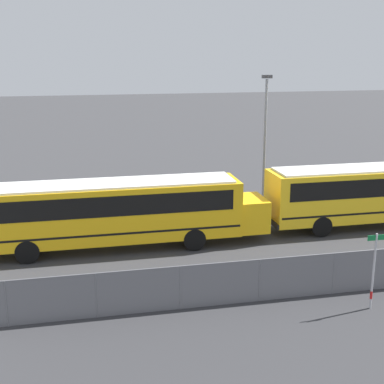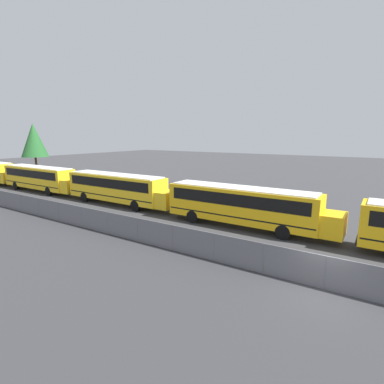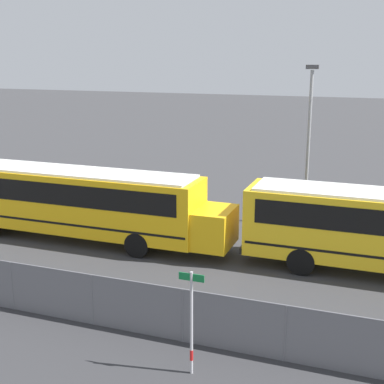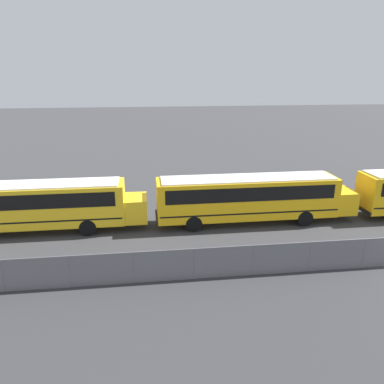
# 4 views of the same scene
# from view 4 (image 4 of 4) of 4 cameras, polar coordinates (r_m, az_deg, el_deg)

# --- Properties ---
(school_bus_2) EXTENTS (14.04, 2.47, 3.31)m
(school_bus_2) POSITION_cam_4_polar(r_m,az_deg,el_deg) (26.49, -23.14, -1.60)
(school_bus_2) COLOR yellow
(school_bus_2) RESTS_ON ground_plane
(school_bus_3) EXTENTS (14.04, 2.47, 3.31)m
(school_bus_3) POSITION_cam_4_polar(r_m,az_deg,el_deg) (26.19, 9.03, -0.55)
(school_bus_3) COLOR yellow
(school_bus_3) RESTS_ON ground_plane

